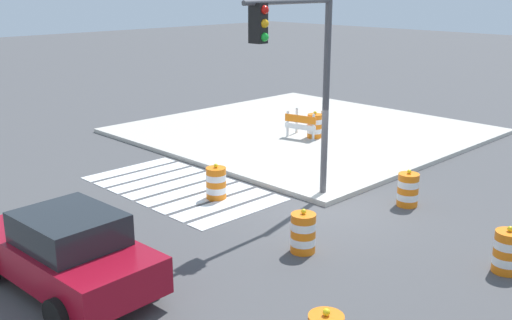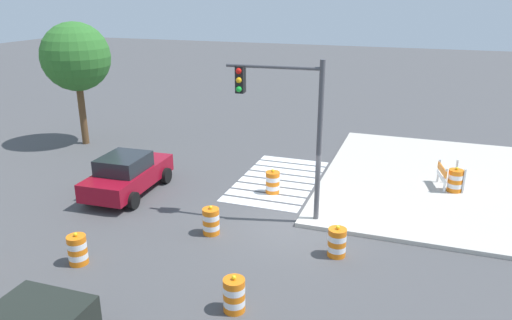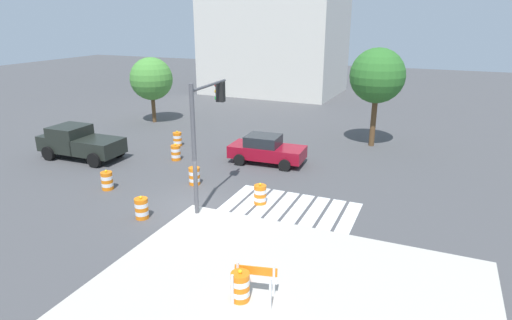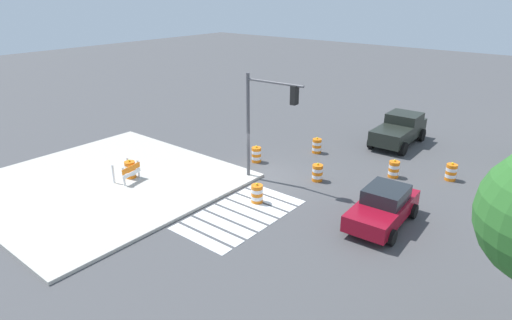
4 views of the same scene
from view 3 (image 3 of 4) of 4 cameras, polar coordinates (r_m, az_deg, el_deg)
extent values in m
plane|color=#474749|center=(19.53, -8.40, -6.30)|extent=(120.00, 120.00, 0.00)
cube|color=silver|center=(20.35, -2.44, -5.01)|extent=(0.60, 3.20, 0.02)
cube|color=silver|center=(20.06, -0.50, -5.35)|extent=(0.60, 3.20, 0.02)
cube|color=silver|center=(19.80, 1.50, -5.70)|extent=(0.60, 3.20, 0.02)
cube|color=silver|center=(19.56, 3.55, -6.04)|extent=(0.60, 3.20, 0.02)
cube|color=silver|center=(19.35, 5.65, -6.39)|extent=(0.60, 3.20, 0.02)
cube|color=silver|center=(19.17, 7.80, -6.73)|extent=(0.60, 3.20, 0.02)
cube|color=silver|center=(19.01, 9.99, -7.07)|extent=(0.60, 3.20, 0.02)
cube|color=silver|center=(18.88, 12.22, -7.41)|extent=(0.60, 3.20, 0.02)
cube|color=maroon|center=(24.88, 1.49, 1.10)|extent=(4.38, 2.04, 0.70)
cube|color=#1E2328|center=(24.77, 0.96, 2.60)|extent=(1.97, 1.69, 0.60)
cylinder|color=black|center=(25.47, 5.05, 0.63)|extent=(0.67, 0.27, 0.66)
cylinder|color=black|center=(23.74, 3.82, -0.69)|extent=(0.67, 0.27, 0.66)
cylinder|color=black|center=(26.27, -0.62, 1.27)|extent=(0.67, 0.27, 0.66)
cylinder|color=black|center=(24.60, -2.21, 0.03)|extent=(0.67, 0.27, 0.66)
cube|color=black|center=(26.79, -20.04, 1.66)|extent=(2.54, 2.05, 0.90)
cube|color=black|center=(28.13, -23.32, 2.68)|extent=(1.94, 2.04, 1.50)
cube|color=black|center=(28.98, -24.79, 2.30)|extent=(1.44, 1.93, 0.90)
cylinder|color=black|center=(28.23, -25.72, 0.81)|extent=(0.85, 0.32, 0.84)
cylinder|color=black|center=(29.57, -22.87, 1.94)|extent=(0.85, 0.32, 0.84)
cylinder|color=black|center=(25.88, -20.58, -0.02)|extent=(0.85, 0.32, 0.84)
cylinder|color=black|center=(27.33, -17.76, 1.24)|extent=(0.85, 0.32, 0.84)
cylinder|color=orange|center=(22.52, -18.99, -3.46)|extent=(0.56, 0.56, 0.18)
cylinder|color=white|center=(22.45, -19.04, -3.03)|extent=(0.56, 0.56, 0.18)
cylinder|color=orange|center=(22.39, -19.09, -2.61)|extent=(0.56, 0.56, 0.18)
cylinder|color=white|center=(22.33, -19.14, -2.17)|extent=(0.56, 0.56, 0.18)
cylinder|color=orange|center=(22.27, -19.19, -1.74)|extent=(0.56, 0.56, 0.18)
sphere|color=yellow|center=(22.22, -19.23, -1.38)|extent=(0.12, 0.12, 0.12)
cylinder|color=orange|center=(19.71, 0.55, -5.56)|extent=(0.56, 0.56, 0.18)
cylinder|color=white|center=(19.63, 0.55, -5.08)|extent=(0.56, 0.56, 0.18)
cylinder|color=orange|center=(19.56, 0.55, -4.60)|extent=(0.56, 0.56, 0.18)
cylinder|color=white|center=(19.49, 0.55, -4.11)|extent=(0.56, 0.56, 0.18)
cylinder|color=orange|center=(19.42, 0.55, -3.62)|extent=(0.56, 0.56, 0.18)
sphere|color=yellow|center=(19.37, 0.56, -3.21)|extent=(0.12, 0.12, 0.12)
cylinder|color=orange|center=(26.01, -10.51, 0.21)|extent=(0.56, 0.56, 0.18)
cylinder|color=white|center=(25.95, -10.53, 0.59)|extent=(0.56, 0.56, 0.18)
cylinder|color=orange|center=(25.90, -10.55, 0.96)|extent=(0.56, 0.56, 0.18)
cylinder|color=white|center=(25.84, -10.58, 1.35)|extent=(0.56, 0.56, 0.18)
cylinder|color=orange|center=(25.79, -10.60, 1.73)|extent=(0.56, 0.56, 0.18)
sphere|color=yellow|center=(25.75, -10.62, 2.05)|extent=(0.12, 0.12, 0.12)
cylinder|color=orange|center=(28.82, -10.31, 2.04)|extent=(0.56, 0.56, 0.18)
cylinder|color=white|center=(28.77, -10.33, 2.39)|extent=(0.56, 0.56, 0.18)
cylinder|color=orange|center=(28.73, -10.35, 2.73)|extent=(0.56, 0.56, 0.18)
cylinder|color=white|center=(28.68, -10.37, 3.08)|extent=(0.56, 0.56, 0.18)
cylinder|color=orange|center=(28.63, -10.39, 3.42)|extent=(0.56, 0.56, 0.18)
sphere|color=yellow|center=(28.59, -10.41, 3.71)|extent=(0.12, 0.12, 0.12)
cylinder|color=orange|center=(19.00, -14.80, -7.18)|extent=(0.56, 0.56, 0.18)
cylinder|color=white|center=(18.93, -14.84, -6.69)|extent=(0.56, 0.56, 0.18)
cylinder|color=orange|center=(18.85, -14.89, -6.19)|extent=(0.56, 0.56, 0.18)
cylinder|color=white|center=(18.78, -14.93, -5.70)|extent=(0.56, 0.56, 0.18)
cylinder|color=orange|center=(18.71, -14.98, -5.19)|extent=(0.56, 0.56, 0.18)
sphere|color=yellow|center=(18.65, -15.02, -4.77)|extent=(0.12, 0.12, 0.12)
cylinder|color=orange|center=(22.13, -8.11, -2.97)|extent=(0.56, 0.56, 0.18)
cylinder|color=white|center=(22.06, -8.13, -2.54)|extent=(0.56, 0.56, 0.18)
cylinder|color=orange|center=(22.00, -8.15, -2.10)|extent=(0.56, 0.56, 0.18)
cylinder|color=white|center=(21.94, -8.17, -1.66)|extent=(0.56, 0.56, 0.18)
cylinder|color=orange|center=(21.88, -8.19, -1.22)|extent=(0.56, 0.56, 0.18)
sphere|color=yellow|center=(21.83, -8.21, -0.85)|extent=(0.12, 0.12, 0.12)
cylinder|color=orange|center=(13.40, -2.08, -17.63)|extent=(0.56, 0.56, 0.18)
cylinder|color=white|center=(13.29, -2.09, -17.00)|extent=(0.56, 0.56, 0.18)
cylinder|color=orange|center=(13.19, -2.10, -16.37)|extent=(0.56, 0.56, 0.18)
cylinder|color=white|center=(13.09, -2.11, -15.72)|extent=(0.56, 0.56, 0.18)
cylinder|color=orange|center=(12.99, -2.11, -15.06)|extent=(0.56, 0.56, 0.18)
sphere|color=yellow|center=(12.90, -2.12, -14.51)|extent=(0.12, 0.12, 0.12)
cube|color=silver|center=(13.53, -2.40, -15.11)|extent=(0.08, 0.08, 1.00)
cube|color=silver|center=(12.97, -3.12, -16.79)|extent=(0.08, 0.08, 1.00)
cube|color=silver|center=(13.36, 2.38, -15.59)|extent=(0.08, 0.08, 1.00)
cube|color=silver|center=(12.80, 1.91, -17.33)|extent=(0.08, 0.08, 1.00)
cube|color=orange|center=(13.31, -0.01, -14.42)|extent=(1.28, 0.32, 0.28)
cube|color=white|center=(13.48, -0.01, -15.49)|extent=(1.28, 0.32, 0.20)
cylinder|color=#4C4C51|center=(17.71, -8.18, 1.15)|extent=(0.18, 0.18, 5.50)
cylinder|color=#4C4C51|center=(18.55, -6.21, 9.79)|extent=(0.30, 3.20, 0.12)
cube|color=black|center=(19.62, -4.72, 8.99)|extent=(0.38, 0.30, 0.90)
sphere|color=red|center=(19.65, -5.26, 9.87)|extent=(0.20, 0.20, 0.20)
sphere|color=#F2A514|center=(19.70, -5.23, 9.01)|extent=(0.20, 0.20, 0.20)
sphere|color=green|center=(19.75, -5.21, 8.15)|extent=(0.20, 0.20, 0.20)
cylinder|color=brown|center=(29.02, 15.25, 5.05)|extent=(0.35, 0.35, 3.36)
sphere|color=#2D6B28|center=(28.51, 15.75, 10.69)|extent=(3.45, 3.45, 3.45)
cylinder|color=brown|center=(35.53, -13.39, 6.72)|extent=(0.30, 0.30, 2.30)
sphere|color=#478C38|center=(35.15, -13.67, 10.40)|extent=(3.30, 3.30, 3.30)
camera|label=1|loc=(32.98, -12.33, 13.99)|focal=42.23mm
camera|label=2|loc=(26.63, -43.03, 12.71)|focal=34.07mm
camera|label=4|loc=(29.21, 39.98, 17.17)|focal=30.27mm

